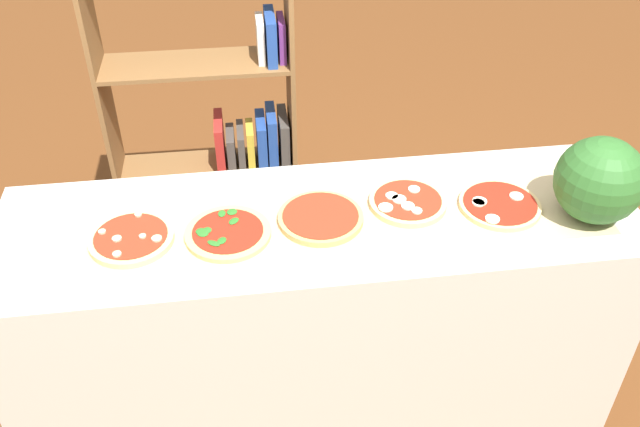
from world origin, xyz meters
TOP-DOWN VIEW (x-y plane):
  - ground_plane at (0.00, 0.00)m, footprint 12.00×12.00m
  - counter at (0.00, 0.00)m, footprint 2.08×0.63m
  - parchment_paper at (0.00, 0.00)m, footprint 1.84×0.41m
  - pizza_mushroom_0 at (-0.59, -0.04)m, footprint 0.26×0.26m
  - pizza_spinach_1 at (-0.30, -0.05)m, footprint 0.27×0.27m
  - pizza_plain_2 at (0.00, -0.01)m, footprint 0.27×0.27m
  - pizza_mozzarella_3 at (0.29, 0.03)m, footprint 0.25×0.25m
  - pizza_mozzarella_4 at (0.59, -0.02)m, footprint 0.27×0.27m
  - watermelon at (0.86, -0.10)m, footprint 0.28×0.28m
  - bookshelf at (-0.30, 0.99)m, footprint 0.82×0.28m

SIDE VIEW (x-z plane):
  - ground_plane at x=0.00m, z-range 0.00..0.00m
  - counter at x=0.00m, z-range 0.00..0.95m
  - bookshelf at x=-0.30m, z-range -0.05..1.51m
  - parchment_paper at x=0.00m, z-range 0.95..0.95m
  - pizza_spinach_1 at x=-0.30m, z-range 0.95..0.97m
  - pizza_mozzarella_4 at x=0.59m, z-range 0.95..0.97m
  - pizza_plain_2 at x=0.00m, z-range 0.95..0.97m
  - pizza_mushroom_0 at x=-0.59m, z-range 0.95..0.98m
  - pizza_mozzarella_3 at x=0.29m, z-range 0.95..0.98m
  - watermelon at x=0.86m, z-range 0.95..1.23m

